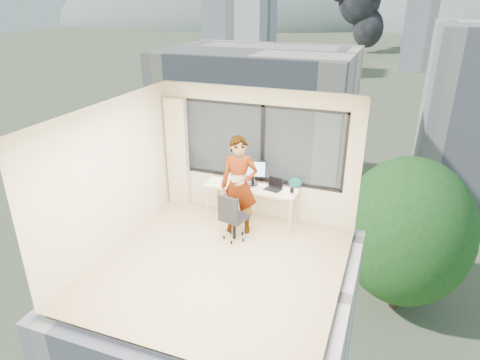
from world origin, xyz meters
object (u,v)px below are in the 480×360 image
at_px(desk, 252,203).
at_px(monitor, 253,172).
at_px(chair, 234,216).
at_px(person, 239,186).
at_px(laptop, 273,185).
at_px(handbag, 295,182).
at_px(game_console, 232,177).

bearing_deg(desk, monitor, 93.63).
relative_size(desk, chair, 1.88).
bearing_deg(desk, chair, -94.76).
bearing_deg(monitor, person, -110.07).
relative_size(desk, laptop, 5.49).
height_order(chair, person, person).
height_order(chair, handbag, handbag).
height_order(chair, laptop, chair).
xyz_separation_m(game_console, laptop, (0.92, -0.21, 0.06)).
distance_m(desk, chair, 0.79).
distance_m(chair, game_console, 1.12).
xyz_separation_m(chair, handbag, (0.87, 1.03, 0.38)).
relative_size(monitor, handbag, 1.90).
relative_size(desk, person, 0.96).
xyz_separation_m(chair, monitor, (0.06, 0.86, 0.53)).
height_order(person, game_console, person).
height_order(person, handbag, person).
distance_m(game_console, laptop, 0.94).
height_order(chair, monitor, monitor).
xyz_separation_m(person, handbag, (0.89, 0.70, -0.08)).
relative_size(desk, game_console, 6.05).
height_order(laptop, handbag, handbag).
bearing_deg(laptop, person, -126.43).
distance_m(person, handbag, 1.14).
bearing_deg(desk, person, -101.69).
bearing_deg(laptop, desk, -168.12).
xyz_separation_m(desk, laptop, (0.43, -0.01, 0.48)).
bearing_deg(desk, laptop, -1.03).
distance_m(desk, laptop, 0.64).
bearing_deg(person, handbag, 22.74).
xyz_separation_m(monitor, handbag, (0.80, 0.16, -0.16)).
bearing_deg(game_console, desk, -16.32).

